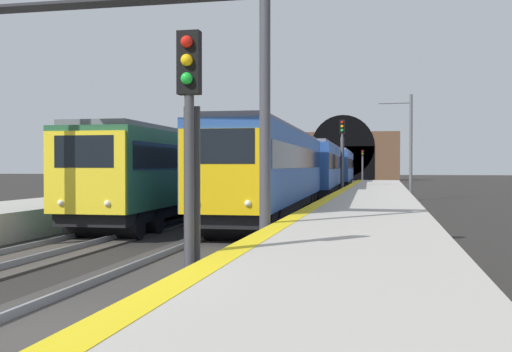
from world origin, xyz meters
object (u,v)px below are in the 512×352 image
railway_signal_near (189,141)px  train_main_approaching (318,167)px  train_adjacent_platform (231,169)px  railway_signal_far (363,164)px  catenary_mast_near (410,146)px  overhead_signal_gantry (114,44)px  railway_signal_mid (342,151)px

railway_signal_near → train_main_approaching: bearing=-177.2°
train_main_approaching → train_adjacent_platform: 10.03m
train_adjacent_platform → railway_signal_near: 27.19m
railway_signal_far → catenary_mast_near: 42.67m
overhead_signal_gantry → railway_signal_mid: bearing=-7.3°
railway_signal_far → overhead_signal_gantry: bearing=-3.1°
overhead_signal_gantry → train_adjacent_platform: bearing=5.9°
railway_signal_far → railway_signal_mid: bearing=0.0°
train_adjacent_platform → catenary_mast_near: 13.67m
train_adjacent_platform → overhead_signal_gantry: overhead_signal_gantry is taller
overhead_signal_gantry → catenary_mast_near: (29.01, -8.80, -1.82)m
railway_signal_mid → overhead_signal_gantry: 30.87m
railway_signal_near → overhead_signal_gantry: 7.30m
catenary_mast_near → railway_signal_near: bearing=171.9°
train_main_approaching → railway_signal_far: size_ratio=12.00×
train_main_approaching → overhead_signal_gantry: (-30.05, 2.18, 3.37)m
train_adjacent_platform → railway_signal_near: train_adjacent_platform is taller
train_adjacent_platform → railway_signal_mid: 11.38m
catenary_mast_near → railway_signal_far: bearing=6.6°
railway_signal_near → train_adjacent_platform: bearing=-167.0°
railway_signal_far → overhead_signal_gantry: overhead_signal_gantry is taller
railway_signal_mid → railway_signal_far: bearing=-180.0°
railway_signal_near → catenary_mast_near: size_ratio=0.62×
train_adjacent_platform → railway_signal_mid: size_ratio=6.47×
train_main_approaching → train_adjacent_platform: train_adjacent_platform is taller
railway_signal_mid → railway_signal_far: 40.85m
train_adjacent_platform → railway_signal_mid: railway_signal_mid is taller
railway_signal_near → overhead_signal_gantry: bearing=-144.3°
train_main_approaching → railway_signal_near: (-35.52, -1.75, 0.54)m
train_main_approaching → railway_signal_mid: railway_signal_mid is taller
railway_signal_far → catenary_mast_near: size_ratio=0.62×
overhead_signal_gantry → catenary_mast_near: size_ratio=1.14×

